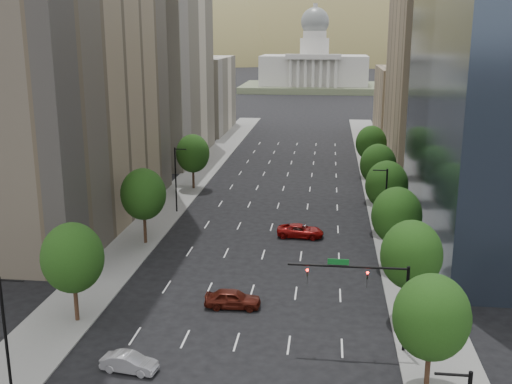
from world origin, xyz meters
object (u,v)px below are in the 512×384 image
at_px(car_silver, 129,363).
at_px(car_red_far, 300,231).
at_px(capitol, 314,70).
at_px(car_maroon, 233,299).
at_px(traffic_signal, 374,288).

xyz_separation_m(car_silver, car_red_far, (10.85, 31.78, 0.09)).
distance_m(car_silver, car_red_far, 33.58).
relative_size(capitol, car_silver, 14.43).
xyz_separation_m(capitol, car_red_far, (3.79, -193.14, -7.80)).
distance_m(capitol, car_maroon, 213.61).
bearing_deg(car_maroon, capitol, -2.00).
relative_size(traffic_signal, car_maroon, 1.82).
height_order(car_maroon, car_red_far, car_maroon).
bearing_deg(capitol, car_red_far, -88.88).
bearing_deg(traffic_signal, car_maroon, 152.09).
height_order(car_maroon, car_silver, car_maroon).
relative_size(capitol, car_maroon, 11.98).
distance_m(capitol, car_silver, 225.17).
distance_m(capitol, car_red_far, 193.33).
xyz_separation_m(traffic_signal, car_silver, (-17.59, -5.21, -4.49)).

